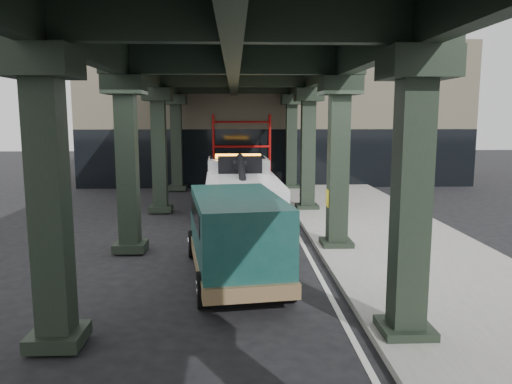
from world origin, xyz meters
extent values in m
plane|color=black|center=(0.00, 0.00, 0.00)|extent=(90.00, 90.00, 0.00)
cube|color=gray|center=(4.50, 2.00, 0.07)|extent=(5.00, 40.00, 0.15)
cube|color=silver|center=(1.70, 2.00, 0.01)|extent=(0.12, 38.00, 0.01)
cube|color=black|center=(2.60, -4.00, 2.50)|extent=(0.55, 0.55, 5.00)
cube|color=black|center=(2.60, -4.00, 4.75)|extent=(1.10, 1.10, 0.50)
cube|color=black|center=(2.60, -4.00, 0.18)|extent=(0.90, 0.90, 0.24)
cube|color=black|center=(2.60, 2.00, 2.50)|extent=(0.55, 0.55, 5.00)
cube|color=black|center=(2.60, 2.00, 4.75)|extent=(1.10, 1.10, 0.50)
cube|color=black|center=(2.60, 2.00, 0.18)|extent=(0.90, 0.90, 0.24)
cube|color=black|center=(2.60, 8.00, 2.50)|extent=(0.55, 0.55, 5.00)
cube|color=black|center=(2.60, 8.00, 4.75)|extent=(1.10, 1.10, 0.50)
cube|color=black|center=(2.60, 8.00, 0.18)|extent=(0.90, 0.90, 0.24)
cube|color=black|center=(2.60, 14.00, 2.50)|extent=(0.55, 0.55, 5.00)
cube|color=black|center=(2.60, 14.00, 4.75)|extent=(1.10, 1.10, 0.50)
cube|color=black|center=(2.60, 14.00, 0.18)|extent=(0.90, 0.90, 0.24)
cube|color=black|center=(-3.40, -4.00, 2.50)|extent=(0.55, 0.55, 5.00)
cube|color=black|center=(-3.40, -4.00, 4.75)|extent=(1.10, 1.10, 0.50)
cube|color=black|center=(-3.40, -4.00, 0.18)|extent=(0.90, 0.90, 0.24)
cube|color=black|center=(-3.40, 2.00, 2.50)|extent=(0.55, 0.55, 5.00)
cube|color=black|center=(-3.40, 2.00, 4.75)|extent=(1.10, 1.10, 0.50)
cube|color=black|center=(-3.40, 2.00, 0.18)|extent=(0.90, 0.90, 0.24)
cube|color=black|center=(-3.40, 8.00, 2.50)|extent=(0.55, 0.55, 5.00)
cube|color=black|center=(-3.40, 8.00, 4.75)|extent=(1.10, 1.10, 0.50)
cube|color=black|center=(-3.40, 8.00, 0.18)|extent=(0.90, 0.90, 0.24)
cube|color=black|center=(-3.40, 14.00, 2.50)|extent=(0.55, 0.55, 5.00)
cube|color=black|center=(-3.40, 14.00, 4.75)|extent=(1.10, 1.10, 0.50)
cube|color=black|center=(-3.40, 14.00, 0.18)|extent=(0.90, 0.90, 0.24)
cube|color=black|center=(2.60, 2.00, 5.55)|extent=(0.35, 32.00, 1.10)
cube|color=black|center=(-3.40, 2.00, 5.55)|extent=(0.35, 32.00, 1.10)
cube|color=black|center=(-0.40, 2.00, 5.55)|extent=(0.35, 32.00, 1.10)
cube|color=black|center=(-0.40, 2.00, 6.25)|extent=(7.40, 32.00, 0.30)
cube|color=#C6B793|center=(2.00, 20.00, 4.00)|extent=(22.00, 10.00, 8.00)
cylinder|color=red|center=(-1.50, 14.90, 2.00)|extent=(0.08, 0.08, 4.00)
cylinder|color=red|center=(-1.50, 14.10, 2.00)|extent=(0.08, 0.08, 4.00)
cylinder|color=red|center=(1.50, 14.90, 2.00)|extent=(0.08, 0.08, 4.00)
cylinder|color=red|center=(1.50, 14.10, 2.00)|extent=(0.08, 0.08, 4.00)
cylinder|color=red|center=(0.00, 14.90, 1.00)|extent=(3.00, 0.08, 0.08)
cylinder|color=red|center=(0.00, 14.90, 2.30)|extent=(3.00, 0.08, 0.08)
cylinder|color=red|center=(0.00, 14.90, 3.60)|extent=(3.00, 0.08, 0.08)
cube|color=black|center=(-0.17, 4.34, 0.66)|extent=(1.22, 7.15, 0.24)
cube|color=white|center=(-0.26, 6.76, 1.47)|extent=(2.32, 2.36, 1.71)
cube|color=white|center=(-0.30, 7.76, 1.00)|extent=(2.25, 0.75, 0.85)
cube|color=black|center=(-0.27, 7.00, 1.95)|extent=(2.13, 1.31, 0.81)
cube|color=white|center=(-0.12, 3.25, 1.28)|extent=(2.46, 4.83, 1.33)
cube|color=orange|center=(-0.25, 6.57, 2.42)|extent=(1.72, 0.33, 0.15)
cube|color=black|center=(-0.20, 5.15, 2.23)|extent=(1.54, 0.63, 0.57)
cylinder|color=black|center=(-0.13, 3.44, 1.99)|extent=(0.35, 3.33, 1.27)
cube|color=black|center=(-0.03, 0.83, 0.33)|extent=(0.34, 1.34, 0.17)
cube|color=black|center=(-0.01, 0.17, 0.28)|extent=(1.53, 0.30, 0.17)
cylinder|color=black|center=(-1.31, 7.01, 0.52)|extent=(0.37, 1.06, 1.04)
cylinder|color=silver|center=(-1.31, 7.01, 0.52)|extent=(0.39, 0.59, 0.57)
cylinder|color=black|center=(0.77, 7.09, 0.52)|extent=(0.37, 1.06, 1.04)
cylinder|color=silver|center=(0.77, 7.09, 0.52)|extent=(0.39, 0.59, 0.57)
cylinder|color=black|center=(-1.19, 3.88, 0.52)|extent=(0.37, 1.06, 1.04)
cylinder|color=silver|center=(-1.19, 3.88, 0.52)|extent=(0.39, 0.59, 0.57)
cylinder|color=black|center=(0.89, 3.96, 0.52)|extent=(0.37, 1.06, 1.04)
cylinder|color=silver|center=(0.89, 3.96, 0.52)|extent=(0.39, 0.59, 0.57)
cylinder|color=black|center=(-1.14, 2.64, 0.52)|extent=(0.37, 1.06, 1.04)
cylinder|color=silver|center=(-1.14, 2.64, 0.52)|extent=(0.39, 0.59, 0.57)
cylinder|color=black|center=(0.94, 2.72, 0.52)|extent=(0.37, 1.06, 1.04)
cylinder|color=silver|center=(0.94, 2.72, 0.52)|extent=(0.39, 0.59, 0.57)
cube|color=#12413D|center=(-0.66, 1.60, 0.86)|extent=(1.96, 1.23, 0.81)
cube|color=#12413D|center=(-0.33, -0.86, 1.22)|extent=(2.42, 4.27, 1.76)
cube|color=olive|center=(-0.38, -0.50, 0.50)|extent=(2.59, 5.26, 0.32)
cube|color=black|center=(-0.61, 1.24, 1.58)|extent=(1.79, 0.62, 0.75)
cube|color=black|center=(-0.36, -0.59, 1.67)|extent=(2.34, 3.47, 0.50)
cube|color=silver|center=(-0.73, 2.07, 0.50)|extent=(1.80, 0.35, 0.27)
cylinder|color=black|center=(-1.55, 1.43, 0.38)|extent=(0.35, 0.78, 0.76)
cylinder|color=silver|center=(-1.55, 1.43, 0.38)|extent=(0.34, 0.45, 0.42)
cylinder|color=black|center=(0.24, 1.67, 0.38)|extent=(0.35, 0.78, 0.76)
cylinder|color=silver|center=(0.24, 1.67, 0.38)|extent=(0.34, 0.45, 0.42)
cylinder|color=black|center=(-1.04, -2.32, 0.38)|extent=(0.35, 0.78, 0.76)
cylinder|color=silver|center=(-1.04, -2.32, 0.38)|extent=(0.34, 0.45, 0.42)
cylinder|color=black|center=(0.75, -2.07, 0.38)|extent=(0.35, 0.78, 0.76)
cylinder|color=silver|center=(0.75, -2.07, 0.38)|extent=(0.34, 0.45, 0.42)
camera|label=1|loc=(-0.37, -12.17, 3.90)|focal=35.00mm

